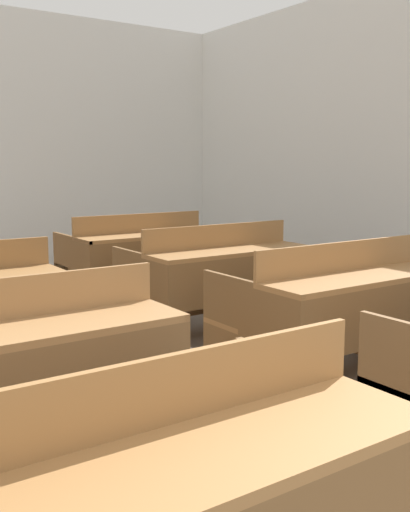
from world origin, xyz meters
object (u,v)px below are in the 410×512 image
at_px(bench_second_left, 10,376).
at_px(bench_back_right, 139,258).
at_px(bench_third_right, 216,278).
at_px(bench_second_right, 337,311).

bearing_deg(bench_second_left, bench_back_right, 52.08).
bearing_deg(bench_back_right, bench_third_right, -88.99).
height_order(bench_second_left, bench_third_right, same).
bearing_deg(bench_back_right, bench_second_right, -89.55).
relative_size(bench_third_right, bench_back_right, 1.00).
xyz_separation_m(bench_second_left, bench_second_right, (1.92, 0.01, 0.00)).
relative_size(bench_second_right, bench_third_right, 1.00).
bearing_deg(bench_third_right, bench_second_left, -147.10).
xyz_separation_m(bench_third_right, bench_back_right, (-0.02, 1.19, 0.00)).
height_order(bench_second_left, bench_back_right, same).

